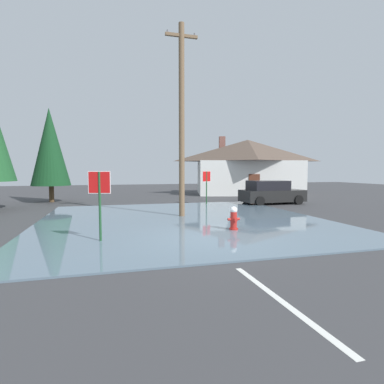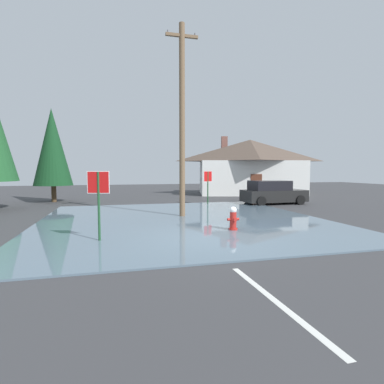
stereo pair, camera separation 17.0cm
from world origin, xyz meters
The scene contains 11 objects.
ground_plane centered at (0.00, 0.00, -0.05)m, with size 80.00×80.00×0.10m, color #38383A.
flood_puddle centered at (0.00, 4.04, 0.03)m, with size 12.94×13.40×0.05m, color slate.
lane_stop_bar centered at (0.28, -2.05, 0.00)m, with size 3.31×0.30×0.01m, color silver.
lane_center_stripe centered at (-0.30, -4.91, 0.00)m, with size 3.65×0.14×0.01m, color silver.
stop_sign_near centered at (-3.60, 0.55, 1.67)m, with size 0.71×0.21×2.34m.
fire_hydrant centered at (1.34, 1.09, 0.47)m, with size 0.48×0.41×0.96m.
utility_pole centered at (0.20, 5.03, 4.91)m, with size 1.60×0.28×9.47m.
stop_sign_far centered at (3.10, 9.96, 1.63)m, with size 0.67×0.31×2.29m.
house centered at (9.85, 17.68, 2.77)m, with size 11.62×8.61×5.75m.
parked_car centered at (7.57, 9.14, 0.78)m, with size 4.43×2.19×1.63m.
pine_tree_mid_left centered at (-7.47, 14.33, 4.03)m, with size 2.74×2.74×6.85m.
Camera 1 is at (-3.24, -9.62, 2.38)m, focal length 28.09 mm.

